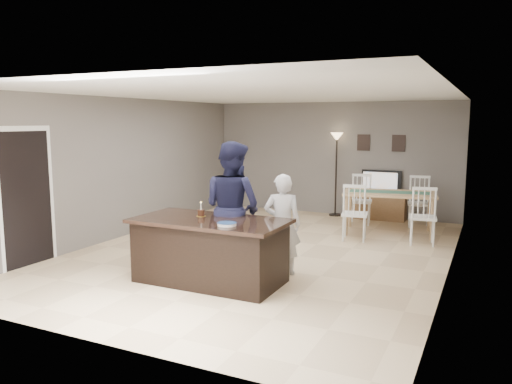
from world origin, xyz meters
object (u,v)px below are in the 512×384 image
at_px(birthday_cake, 201,213).
at_px(plate_stack, 227,224).
at_px(woman, 282,224).
at_px(dining_table, 389,199).
at_px(television, 380,182).
at_px(kitchen_island, 210,250).
at_px(man, 232,208).
at_px(tv_console, 379,206).
at_px(floor_lamp, 337,152).

distance_m(birthday_cake, plate_stack, 0.77).
distance_m(woman, dining_table, 3.54).
relative_size(television, plate_stack, 3.58).
bearing_deg(birthday_cake, television, 75.50).
bearing_deg(television, woman, 84.94).
xyz_separation_m(kitchen_island, plate_stack, (0.42, -0.28, 0.47)).
bearing_deg(birthday_cake, kitchen_island, -31.01).
height_order(man, plate_stack, man).
bearing_deg(woman, television, -113.50).
bearing_deg(kitchen_island, dining_table, 68.26).
relative_size(kitchen_island, tv_console, 1.79).
height_order(tv_console, television, television).
xyz_separation_m(man, floor_lamp, (0.10, 5.04, 0.55)).
xyz_separation_m(tv_console, woman, (-0.43, -4.79, 0.45)).
bearing_deg(woman, man, -0.25).
relative_size(tv_console, birthday_cake, 5.74).
xyz_separation_m(woman, man, (-0.71, -0.23, 0.23)).
distance_m(dining_table, floor_lamp, 2.22).
xyz_separation_m(birthday_cake, floor_lamp, (0.38, 5.45, 0.59)).
height_order(tv_console, floor_lamp, floor_lamp).
distance_m(man, dining_table, 4.00).
bearing_deg(woman, tv_console, -113.58).
height_order(plate_stack, floor_lamp, floor_lamp).
relative_size(woman, man, 0.76).
bearing_deg(man, dining_table, -99.35).
bearing_deg(birthday_cake, dining_table, 64.96).
height_order(kitchen_island, man, man).
relative_size(tv_console, woman, 0.80).
relative_size(birthday_cake, floor_lamp, 0.11).
bearing_deg(dining_table, woman, -114.60).
bearing_deg(plate_stack, television, 82.53).
bearing_deg(dining_table, television, 98.47).
relative_size(man, plate_stack, 7.70).
height_order(birthday_cake, plate_stack, birthday_cake).
bearing_deg(kitchen_island, woman, 45.47).
height_order(tv_console, plate_stack, plate_stack).
relative_size(birthday_cake, plate_stack, 0.82).
height_order(kitchen_island, tv_console, kitchen_island).
xyz_separation_m(kitchen_island, birthday_cake, (-0.22, 0.13, 0.49)).
distance_m(television, man, 5.22).
relative_size(tv_console, plate_stack, 4.71).
bearing_deg(woman, kitchen_island, 27.02).
distance_m(tv_console, floor_lamp, 1.62).
xyz_separation_m(woman, birthday_cake, (-0.99, -0.65, 0.20)).
distance_m(kitchen_island, man, 0.76).
bearing_deg(birthday_cake, woman, 33.10).
bearing_deg(tv_console, television, 90.00).
bearing_deg(tv_console, plate_stack, -97.56).
xyz_separation_m(dining_table, floor_lamp, (-1.52, 1.39, 0.84)).
bearing_deg(plate_stack, birthday_cake, 147.53).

